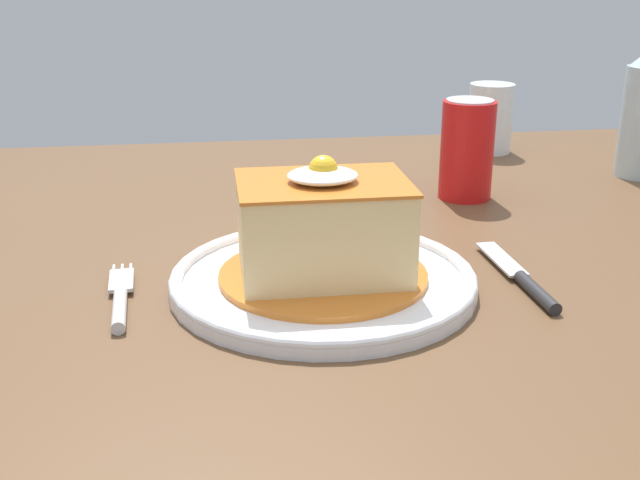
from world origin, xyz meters
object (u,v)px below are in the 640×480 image
object	(u,v)px
fork	(120,300)
soda_can	(467,150)
knife	(526,282)
drinking_glass	(490,123)
main_plate	(323,279)

from	to	relation	value
fork	soda_can	size ratio (longest dim) A/B	1.14
knife	drinking_glass	size ratio (longest dim) A/B	1.58
fork	soda_can	world-z (taller)	soda_can
soda_can	drinking_glass	xyz separation A→B (m)	(0.11, 0.23, -0.02)
main_plate	drinking_glass	distance (m)	0.59
fork	knife	world-z (taller)	same
fork	knife	xyz separation A→B (m)	(0.37, -0.01, 0.00)
knife	soda_can	bearing A→B (deg)	83.34
main_plate	soda_can	distance (m)	0.34
soda_can	drinking_glass	world-z (taller)	soda_can
knife	soda_can	size ratio (longest dim) A/B	1.33
main_plate	fork	world-z (taller)	main_plate
knife	drinking_glass	distance (m)	0.54
soda_can	fork	bearing A→B (deg)	-145.82
soda_can	drinking_glass	size ratio (longest dim) A/B	1.18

